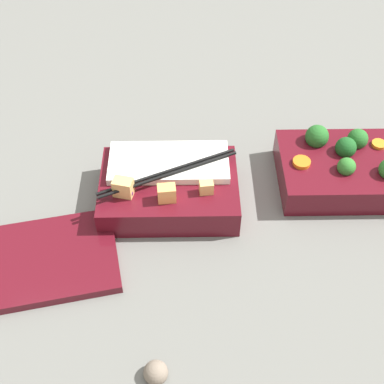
# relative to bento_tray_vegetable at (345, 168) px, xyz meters

# --- Properties ---
(ground_plane) EXTENTS (3.00, 3.00, 0.00)m
(ground_plane) POSITION_rel_bento_tray_vegetable_xyz_m (0.14, 0.02, -0.03)
(ground_plane) COLOR slate
(bento_tray_vegetable) EXTENTS (0.21, 0.15, 0.08)m
(bento_tray_vegetable) POSITION_rel_bento_tray_vegetable_xyz_m (0.00, 0.00, 0.00)
(bento_tray_vegetable) COLOR #510F19
(bento_tray_vegetable) RESTS_ON ground_plane
(bento_tray_rice) EXTENTS (0.21, 0.15, 0.08)m
(bento_tray_rice) POSITION_rel_bento_tray_vegetable_xyz_m (0.29, 0.04, 0.00)
(bento_tray_rice) COLOR #510F19
(bento_tray_rice) RESTS_ON ground_plane
(bento_lid) EXTENTS (0.23, 0.18, 0.01)m
(bento_lid) POSITION_rel_bento_tray_vegetable_xyz_m (0.46, 0.16, -0.02)
(bento_lid) COLOR #510F19
(bento_lid) RESTS_ON ground_plane
(pebble_0) EXTENTS (0.03, 0.03, 0.03)m
(pebble_0) POSITION_rel_bento_tray_vegetable_xyz_m (0.30, 0.33, -0.02)
(pebble_0) COLOR #7A6B5B
(pebble_0) RESTS_ON ground_plane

